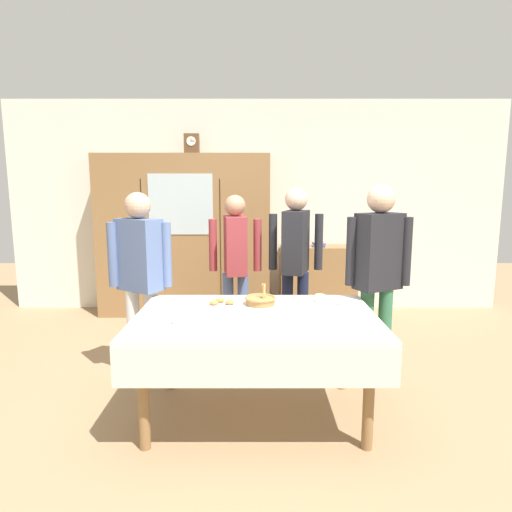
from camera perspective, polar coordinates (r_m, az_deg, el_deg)
name	(u,v)px	position (r m, az deg, el deg)	size (l,w,h in m)	color
ground_plane	(256,401)	(3.56, 0.00, -18.21)	(12.00, 12.00, 0.00)	#997A56
back_wall	(256,207)	(5.81, -0.03, 6.38)	(6.40, 0.10, 2.70)	silver
dining_table	(256,329)	(3.08, 0.01, -9.48)	(1.67, 1.12, 0.74)	olive
wall_cabinet	(184,236)	(5.62, -9.25, 2.63)	(2.13, 0.46, 2.01)	olive
mantel_clock	(192,144)	(5.59, -8.34, 14.16)	(0.18, 0.11, 0.24)	brown
bookshelf_low	(318,279)	(5.75, 7.99, -3.01)	(0.97, 0.35, 0.86)	olive
book_stack	(319,245)	(5.67, 8.10, 1.46)	(0.18, 0.23, 0.05)	#2D5184
tea_cup_mid_left	(344,303)	(3.35, 11.26, -5.96)	(0.13, 0.13, 0.06)	white
tea_cup_center	(179,321)	(2.90, -9.94, -8.30)	(0.13, 0.13, 0.06)	white
tea_cup_near_left	(320,299)	(3.42, 8.28, -5.54)	(0.13, 0.13, 0.06)	silver
tea_cup_far_right	(187,312)	(3.09, -8.94, -7.18)	(0.13, 0.13, 0.06)	white
bread_basket	(261,300)	(3.34, 0.59, -5.71)	(0.24, 0.24, 0.16)	#9E7542
pastry_plate	(222,304)	(3.32, -4.47, -6.23)	(0.28, 0.28, 0.05)	white
spoon_near_right	(318,316)	(3.09, 8.08, -7.65)	(0.12, 0.02, 0.01)	silver
spoon_far_right	(347,320)	(3.02, 11.70, -8.13)	(0.12, 0.02, 0.01)	silver
spoon_mid_right	(232,322)	(2.93, -3.12, -8.50)	(0.12, 0.02, 0.01)	silver
person_beside_shelf	(296,254)	(4.26, 5.13, 0.26)	(0.52, 0.40, 1.61)	#191E38
person_behind_table_left	(140,269)	(3.73, -14.76, -1.63)	(0.52, 0.36, 1.58)	silver
person_behind_table_right	(235,257)	(4.37, -2.71, -0.13)	(0.52, 0.39, 1.54)	slate
person_near_right_end	(378,266)	(3.65, 15.51, -1.25)	(0.52, 0.34, 1.64)	#33704C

